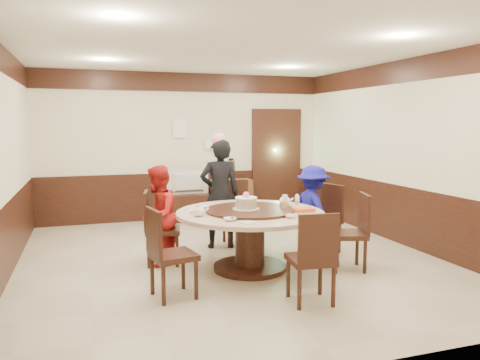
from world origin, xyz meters
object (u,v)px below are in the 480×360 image
object	(u,v)px
person_standing	(220,194)
birthday_cake	(246,203)
side_cabinet	(231,199)
banquet_table	(250,228)
shrimp_platter	(304,211)
tv_stand	(189,207)
person_red	(158,216)
television	(189,182)
person_blue	(313,209)
thermos	(231,170)

from	to	relation	value
person_standing	birthday_cake	size ratio (longest dim) A/B	4.81
side_cabinet	banquet_table	bearing A→B (deg)	-103.05
shrimp_platter	birthday_cake	bearing A→B (deg)	152.13
birthday_cake	tv_stand	size ratio (longest dim) A/B	0.40
person_red	television	world-z (taller)	person_red
television	banquet_table	bearing A→B (deg)	88.05
birthday_cake	person_red	bearing A→B (deg)	150.84
person_blue	shrimp_platter	size ratio (longest dim) A/B	4.19
person_red	person_blue	xyz separation A→B (m)	(2.19, -0.10, -0.03)
person_standing	television	xyz separation A→B (m)	(-0.03, 2.08, -0.07)
tv_stand	side_cabinet	distance (m)	0.86
person_standing	birthday_cake	xyz separation A→B (m)	(0.01, -1.15, 0.05)
television	tv_stand	bearing A→B (deg)	180.00
person_standing	thermos	xyz separation A→B (m)	(0.83, 2.11, 0.13)
banquet_table	shrimp_platter	size ratio (longest dim) A/B	6.16
person_blue	birthday_cake	bearing A→B (deg)	102.42
banquet_table	person_blue	xyz separation A→B (m)	(1.12, 0.47, 0.09)
person_standing	tv_stand	world-z (taller)	person_standing
shrimp_platter	tv_stand	world-z (taller)	shrimp_platter
person_red	side_cabinet	size ratio (longest dim) A/B	1.64
banquet_table	television	bearing A→B (deg)	91.59
birthday_cake	thermos	xyz separation A→B (m)	(0.81, 3.26, 0.08)
banquet_table	tv_stand	world-z (taller)	banquet_table
person_standing	tv_stand	bearing A→B (deg)	-82.77
birthday_cake	shrimp_platter	distance (m)	0.72
person_red	television	size ratio (longest dim) A/B	1.61
tv_stand	television	size ratio (longest dim) A/B	1.04
thermos	side_cabinet	bearing A→B (deg)	180.00
person_blue	television	xyz separation A→B (m)	(-1.21, 2.76, 0.11)
banquet_table	television	world-z (taller)	television
banquet_table	person_standing	world-z (taller)	person_standing
person_standing	thermos	size ratio (longest dim) A/B	4.26
birthday_cake	shrimp_platter	xyz separation A→B (m)	(0.63, -0.33, -0.08)
person_blue	thermos	bearing A→B (deg)	-1.98
banquet_table	person_standing	xyz separation A→B (m)	(-0.06, 1.16, 0.28)
tv_stand	banquet_table	bearing A→B (deg)	-88.41
television	thermos	distance (m)	0.88
banquet_table	birthday_cake	xyz separation A→B (m)	(-0.05, 0.01, 0.32)
television	person_red	bearing A→B (deg)	66.28
shrimp_platter	thermos	size ratio (longest dim) A/B	0.79
birthday_cake	television	bearing A→B (deg)	90.71
person_blue	television	distance (m)	3.02
person_standing	shrimp_platter	xyz separation A→B (m)	(0.65, -1.49, -0.03)
banquet_table	person_red	bearing A→B (deg)	151.70
person_red	shrimp_platter	bearing A→B (deg)	85.86
birthday_cake	side_cabinet	xyz separation A→B (m)	(0.81, 3.26, -0.48)
person_blue	television	world-z (taller)	person_blue
person_red	birthday_cake	bearing A→B (deg)	85.37
birthday_cake	television	distance (m)	3.23
tv_stand	side_cabinet	world-z (taller)	side_cabinet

